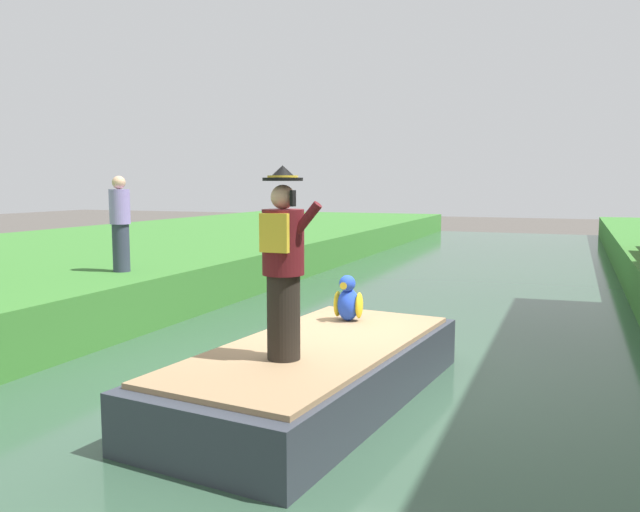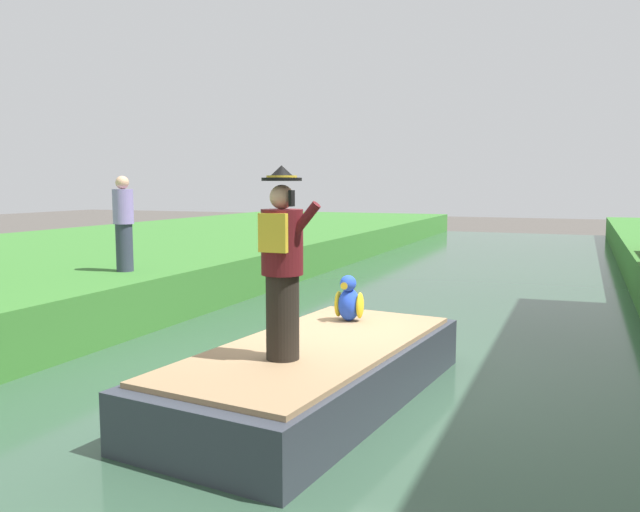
# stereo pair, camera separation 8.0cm
# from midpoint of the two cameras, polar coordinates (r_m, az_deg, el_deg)

# --- Properties ---
(ground_plane) EXTENTS (80.00, 80.00, 0.00)m
(ground_plane) POSITION_cam_midpoint_polar(r_m,az_deg,el_deg) (7.77, 1.91, -11.40)
(ground_plane) COLOR #4C4742
(canal_water) EXTENTS (7.06, 48.00, 0.10)m
(canal_water) POSITION_cam_midpoint_polar(r_m,az_deg,el_deg) (7.76, 1.91, -11.05)
(canal_water) COLOR #33513D
(canal_water) RESTS_ON ground
(boat) EXTENTS (2.24, 4.37, 0.61)m
(boat) POSITION_cam_midpoint_polar(r_m,az_deg,el_deg) (6.84, -0.74, -10.40)
(boat) COLOR #333842
(boat) RESTS_ON canal_water
(person_pirate) EXTENTS (0.61, 0.42, 1.85)m
(person_pirate) POSITION_cam_midpoint_polar(r_m,az_deg,el_deg) (6.03, -3.68, -0.69)
(person_pirate) COLOR black
(person_pirate) RESTS_ON boat
(parrot_plush) EXTENTS (0.36, 0.35, 0.57)m
(parrot_plush) POSITION_cam_midpoint_polar(r_m,az_deg,el_deg) (7.83, 2.24, -4.06)
(parrot_plush) COLOR blue
(parrot_plush) RESTS_ON boat
(person_bystander) EXTENTS (0.34, 0.34, 1.60)m
(person_bystander) POSITION_cam_midpoint_polar(r_m,az_deg,el_deg) (11.14, -17.67, 2.81)
(person_bystander) COLOR #33384C
(person_bystander) RESTS_ON grass_bank_near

